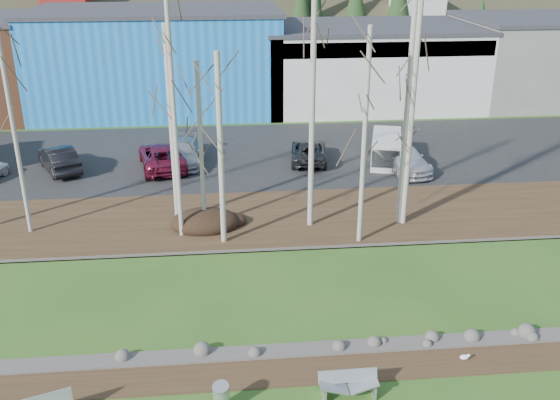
{
  "coord_description": "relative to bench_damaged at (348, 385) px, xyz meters",
  "views": [
    {
      "loc": [
        -0.94,
        -15.02,
        13.41
      ],
      "look_at": [
        1.59,
        11.05,
        2.5
      ],
      "focal_mm": 40.0,
      "sensor_mm": 36.0,
      "label": 1
    }
  ],
  "objects": [
    {
      "name": "birch_6",
      "position": [
        2.66,
        10.65,
        4.74
      ],
      "size": [
        0.22,
        0.22,
        10.02
      ],
      "color": "beige",
      "rests_on": "far_bank"
    },
    {
      "name": "car_2",
      "position": [
        -7.49,
        22.04,
        0.49
      ],
      "size": [
        3.59,
        5.97,
        1.55
      ],
      "primitive_type": "imported",
      "rotation": [
        0.0,
        0.0,
        3.33
      ],
      "color": "maroon",
      "rests_on": "parking_lot"
    },
    {
      "name": "birch_2",
      "position": [
        -6.09,
        13.98,
        4.63
      ],
      "size": [
        0.3,
        0.3,
        9.81
      ],
      "color": "beige",
      "rests_on": "far_bank"
    },
    {
      "name": "birch_7",
      "position": [
        0.58,
        12.69,
        5.42
      ],
      "size": [
        0.27,
        0.27,
        11.39
      ],
      "color": "beige",
      "rests_on": "far_bank"
    },
    {
      "name": "litter_bin",
      "position": [
        -4.02,
        -0.28,
        0.01
      ],
      "size": [
        0.63,
        0.63,
        0.86
      ],
      "primitive_type": "cylinder",
      "rotation": [
        0.0,
        0.0,
        -0.33
      ],
      "color": "silver",
      "rests_on": "ground"
    },
    {
      "name": "building_grey",
      "position": [
        25.24,
        38.35,
        3.23
      ],
      "size": [
        14.28,
        12.24,
        7.3
      ],
      "color": "slate",
      "rests_on": "ground"
    },
    {
      "name": "dirt_strip",
      "position": [
        -2.76,
        1.45,
        -0.41
      ],
      "size": [
        80.0,
        1.8,
        0.03
      ],
      "primitive_type": "cube",
      "color": "#382616",
      "rests_on": "ground"
    },
    {
      "name": "car_5",
      "position": [
        7.52,
        20.23,
        0.47
      ],
      "size": [
        2.85,
        5.47,
        1.51
      ],
      "primitive_type": "imported",
      "rotation": [
        0.0,
        0.0,
        0.14
      ],
      "color": "silver",
      "rests_on": "parking_lot"
    },
    {
      "name": "car_1",
      "position": [
        -13.84,
        22.15,
        0.5
      ],
      "size": [
        3.62,
        4.98,
        1.56
      ],
      "primitive_type": "imported",
      "rotation": [
        0.0,
        0.0,
        3.61
      ],
      "color": "black",
      "rests_on": "parking_lot"
    },
    {
      "name": "building_white",
      "position": [
        9.24,
        38.34,
        2.99
      ],
      "size": [
        18.36,
        12.24,
        6.8
      ],
      "color": "beige",
      "rests_on": "ground"
    },
    {
      "name": "birch_3",
      "position": [
        -5.82,
        12.1,
        5.33
      ],
      "size": [
        0.21,
        0.21,
        11.21
      ],
      "color": "beige",
      "rests_on": "far_bank"
    },
    {
      "name": "van_white",
      "position": [
        6.73,
        21.52,
        0.64
      ],
      "size": [
        2.83,
        4.56,
        1.86
      ],
      "rotation": [
        0.0,
        0.0,
        -0.27
      ],
      "color": "white",
      "rests_on": "parking_lot"
    },
    {
      "name": "birch_1",
      "position": [
        -13.28,
        13.23,
        5.78
      ],
      "size": [
        0.2,
        0.2,
        12.12
      ],
      "color": "beige",
      "rests_on": "far_bank"
    },
    {
      "name": "dirt_mound",
      "position": [
        -4.69,
        12.9,
        0.06
      ],
      "size": [
        3.43,
        2.42,
        0.67
      ],
      "primitive_type": "ellipsoid",
      "color": "black",
      "rests_on": "far_bank"
    },
    {
      "name": "river",
      "position": [
        -2.76,
        6.55,
        -0.43
      ],
      "size": [
        80.0,
        8.0,
        0.9
      ],
      "primitive_type": null,
      "color": "#112032",
      "rests_on": "ground"
    },
    {
      "name": "near_bank_rocks",
      "position": [
        -2.76,
        2.45,
        -0.43
      ],
      "size": [
        80.0,
        0.8,
        0.5
      ],
      "primitive_type": null,
      "color": "#47423D",
      "rests_on": "ground"
    },
    {
      "name": "car_4",
      "position": [
        1.87,
        22.45,
        0.38
      ],
      "size": [
        2.78,
        5.03,
        1.33
      ],
      "primitive_type": "imported",
      "rotation": [
        0.0,
        0.0,
        3.02
      ],
      "color": "#292A2C",
      "rests_on": "parking_lot"
    },
    {
      "name": "building_blue",
      "position": [
        -8.76,
        38.35,
        3.73
      ],
      "size": [
        20.4,
        12.24,
        8.3
      ],
      "color": "blue",
      "rests_on": "ground"
    },
    {
      "name": "birch_8",
      "position": [
        5.33,
        12.46,
        5.14
      ],
      "size": [
        0.26,
        0.26,
        10.84
      ],
      "color": "beige",
      "rests_on": "far_bank"
    },
    {
      "name": "birch_5",
      "position": [
        -4.71,
        12.99,
        3.85
      ],
      "size": [
        0.21,
        0.21,
        8.25
      ],
      "color": "beige",
      "rests_on": "far_bank"
    },
    {
      "name": "car_3",
      "position": [
        -6.14,
        22.81,
        0.44
      ],
      "size": [
        2.03,
        4.99,
        1.45
      ],
      "primitive_type": "imported",
      "rotation": [
        0.0,
        0.0,
        0.0
      ],
      "color": "#94979C",
      "rests_on": "parking_lot"
    },
    {
      "name": "bench_damaged",
      "position": [
        0.0,
        0.0,
        0.0
      ],
      "size": [
        1.91,
        0.65,
        0.84
      ],
      "rotation": [
        0.0,
        0.0,
        0.01
      ],
      "color": "silver",
      "rests_on": "ground"
    },
    {
      "name": "parking_lot",
      "position": [
        -2.76,
        24.35,
        -0.36
      ],
      "size": [
        80.0,
        14.0,
        0.14
      ],
      "primitive_type": "cube",
      "color": "black",
      "rests_on": "ground"
    },
    {
      "name": "birch_9",
      "position": [
        5.11,
        12.58,
        5.6
      ],
      "size": [
        0.25,
        0.25,
        11.76
      ],
      "color": "beige",
      "rests_on": "far_bank"
    },
    {
      "name": "far_bank_rocks",
      "position": [
        -2.76,
        10.65,
        -0.43
      ],
      "size": [
        80.0,
        0.8,
        0.46
      ],
      "primitive_type": null,
      "color": "#47423D",
      "rests_on": "ground"
    },
    {
      "name": "birch_4",
      "position": [
        -3.78,
        11.2,
        4.21
      ],
      "size": [
        0.26,
        0.26,
        8.97
      ],
      "color": "beige",
      "rests_on": "far_bank"
    },
    {
      "name": "far_bank",
      "position": [
        -2.76,
        13.85,
        -0.35
      ],
      "size": [
        80.0,
        7.0,
        0.15
      ],
      "primitive_type": "cube",
      "color": "#382616",
      "rests_on": "ground"
    },
    {
      "name": "seagull",
      "position": [
        4.36,
        1.37,
        -0.27
      ],
      "size": [
        0.39,
        0.18,
        0.28
      ],
      "rotation": [
        0.0,
        0.0,
        -0.16
      ],
      "color": "gold",
      "rests_on": "ground"
    }
  ]
}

